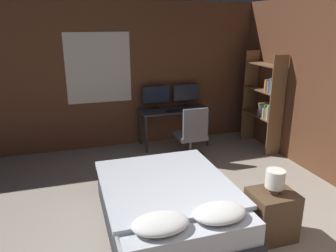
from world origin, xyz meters
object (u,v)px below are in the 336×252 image
Objects in this scene: nightstand at (271,215)px; office_chair at (192,138)px; bedside_lamp at (275,179)px; monitor_right at (186,93)px; desk at (174,114)px; keyboard at (177,111)px; bed at (169,205)px; computer_mouse at (191,109)px; bookshelf at (266,99)px; monitor_left at (156,95)px.

office_chair is at bearing 90.81° from nightstand.
bedside_lamp is 0.49× the size of monitor_right.
desk is 1.40× the size of office_chair.
desk is 3.43× the size of keyboard.
bed is 1.25m from bedside_lamp.
nightstand is at bearing -93.52° from computer_mouse.
desk is at bearing 155.63° from bookshelf.
bed is 3.15m from bookshelf.
desk reaches higher than bed.
computer_mouse is (0.28, 0.00, 0.01)m from keyboard.
bookshelf is (1.26, -0.52, 0.23)m from computer_mouse.
bedside_lamp reaches higher than keyboard.
office_chair reaches higher than keyboard.
bed is 1.46× the size of desk.
bed is 2.87m from monitor_left.
monitor_left is (-0.31, 0.18, 0.35)m from desk.
nightstand is at bearing -88.06° from desk.
monitor_left is 0.73m from computer_mouse.
computer_mouse is at bearing 62.95° from bed.
computer_mouse reaches higher than desk.
bedside_lamp is (0.00, 0.00, 0.44)m from nightstand.
bookshelf reaches higher than keyboard.
keyboard is (-0.10, 2.91, 0.02)m from bedside_lamp.
bedside_lamp is 2.36m from office_chair.
monitor_left and monitor_right have the same top height.
office_chair is (-0.03, 2.34, 0.10)m from nightstand.
bed is 2.72m from desk.
monitor_left is at bearing 77.32° from bed.
bedside_lamp is 3.75× the size of computer_mouse.
nightstand is 2.95m from computer_mouse.
office_chair is 1.59m from bookshelf.
bed is 2.04× the size of office_chair.
monitor_left is at bearing 112.26° from office_chair.
computer_mouse is at bearing 0.00° from keyboard.
nightstand is 3.37m from monitor_left.
bookshelf is at bearing -24.37° from desk.
monitor_right is (0.20, 3.27, 0.70)m from nightstand.
bookshelf is (1.85, -0.88, -0.01)m from monitor_left.
bedside_lamp is 3.30m from monitor_left.
keyboard is at bearing -130.73° from monitor_right.
nightstand is 1.03× the size of monitor_left.
monitor_left is at bearing 148.83° from computer_mouse.
bedside_lamp is at bearing -28.39° from bed.
desk is at bearing 90.00° from keyboard.
desk is (-0.10, 3.09, 0.35)m from nightstand.
monitor_left is 0.57× the size of office_chair.
bookshelf is at bearing 58.89° from nightstand.
monitor_left is at bearing 180.00° from monitor_right.
bedside_lamp reaches higher than bed.
monitor_right reaches higher than keyboard.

